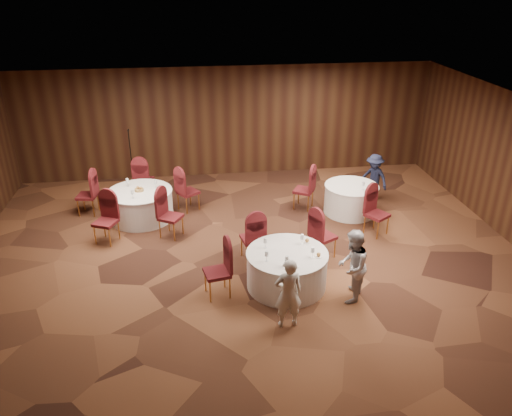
{
  "coord_description": "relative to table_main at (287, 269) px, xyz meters",
  "views": [
    {
      "loc": [
        -1.07,
        -9.14,
        5.64
      ],
      "look_at": [
        0.2,
        0.2,
        1.1
      ],
      "focal_mm": 35.0,
      "sensor_mm": 36.0,
      "label": 1
    }
  ],
  "objects": [
    {
      "name": "ground",
      "position": [
        -0.63,
        1.1,
        -0.38
      ],
      "size": [
        12.0,
        12.0,
        0.0
      ],
      "primitive_type": "plane",
      "color": "black",
      "rests_on": "ground"
    },
    {
      "name": "room_shell",
      "position": [
        -0.63,
        1.1,
        1.59
      ],
      "size": [
        12.0,
        12.0,
        12.0
      ],
      "color": "silver",
      "rests_on": "ground"
    },
    {
      "name": "table_main",
      "position": [
        0.0,
        0.0,
        0.0
      ],
      "size": [
        1.58,
        1.58,
        0.74
      ],
      "color": "white",
      "rests_on": "ground"
    },
    {
      "name": "table_left",
      "position": [
        -3.02,
        3.37,
        -0.0
      ],
      "size": [
        1.59,
        1.59,
        0.74
      ],
      "color": "white",
      "rests_on": "ground"
    },
    {
      "name": "table_right",
      "position": [
        2.23,
        3.0,
        0.0
      ],
      "size": [
        1.35,
        1.35,
        0.74
      ],
      "color": "white",
      "rests_on": "ground"
    },
    {
      "name": "chairs_main",
      "position": [
        -0.3,
        0.65,
        0.12
      ],
      "size": [
        2.99,
        1.82,
        1.0
      ],
      "color": "#46110E",
      "rests_on": "ground"
    },
    {
      "name": "chairs_left",
      "position": [
        -3.04,
        3.37,
        0.12
      ],
      "size": [
        3.18,
        3.08,
        1.0
      ],
      "color": "#46110E",
      "rests_on": "ground"
    },
    {
      "name": "chairs_right",
      "position": [
        1.79,
        2.61,
        0.12
      ],
      "size": [
        2.09,
        2.33,
        1.0
      ],
      "color": "#46110E",
      "rests_on": "ground"
    },
    {
      "name": "tabletop_main",
      "position": [
        0.14,
        -0.1,
        0.47
      ],
      "size": [
        1.11,
        1.01,
        0.22
      ],
      "color": "silver",
      "rests_on": "table_main"
    },
    {
      "name": "tabletop_left",
      "position": [
        -3.02,
        3.38,
        0.45
      ],
      "size": [
        0.77,
        0.81,
        0.22
      ],
      "color": "silver",
      "rests_on": "table_left"
    },
    {
      "name": "tabletop_right",
      "position": [
        2.41,
        2.72,
        0.52
      ],
      "size": [
        0.08,
        0.08,
        0.22
      ],
      "color": "silver",
      "rests_on": "table_right"
    },
    {
      "name": "mic_stand",
      "position": [
        -3.35,
        5.23,
        0.15
      ],
      "size": [
        0.24,
        0.24,
        1.75
      ],
      "color": "black",
      "rests_on": "ground"
    },
    {
      "name": "woman_a",
      "position": [
        -0.21,
        -1.19,
        0.29
      ],
      "size": [
        0.51,
        0.35,
        1.33
      ],
      "primitive_type": "imported",
      "rotation": [
        0.0,
        0.0,
        3.2
      ],
      "color": "silver",
      "rests_on": "ground"
    },
    {
      "name": "woman_b",
      "position": [
        1.1,
        -0.59,
        0.34
      ],
      "size": [
        0.81,
        0.87,
        1.43
      ],
      "primitive_type": "imported",
      "rotation": [
        0.0,
        0.0,
        4.23
      ],
      "color": "#BCBCC1",
      "rests_on": "ground"
    },
    {
      "name": "man_c",
      "position": [
        3.05,
        3.68,
        0.26
      ],
      "size": [
        0.87,
        0.95,
        1.28
      ],
      "primitive_type": "imported",
      "rotation": [
        0.0,
        0.0,
        5.33
      ],
      "color": "black",
      "rests_on": "ground"
    }
  ]
}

